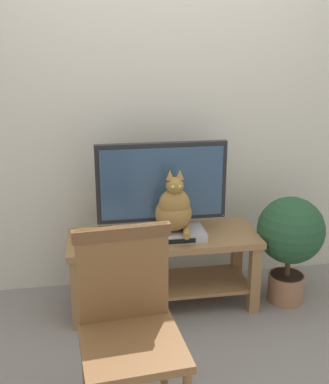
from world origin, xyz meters
TOP-DOWN VIEW (x-y plane):
  - ground_plane at (0.00, 0.00)m, footprint 12.00×12.00m
  - back_wall at (0.00, 0.92)m, footprint 7.00×0.12m
  - tv_stand at (-0.07, 0.47)m, footprint 1.28×0.49m
  - tv at (-0.07, 0.53)m, footprint 0.87×0.20m
  - media_box at (-0.01, 0.41)m, footprint 0.41×0.24m
  - cat at (-0.01, 0.40)m, footprint 0.24×0.29m
  - wooden_chair at (-0.40, -0.54)m, footprint 0.50×0.50m
  - book_stack at (-0.52, 0.52)m, footprint 0.24×0.19m
  - potted_plant at (0.80, 0.38)m, footprint 0.46×0.46m

SIDE VIEW (x-z plane):
  - ground_plane at x=0.00m, z-range 0.00..0.00m
  - tv_stand at x=-0.07m, z-range 0.11..0.63m
  - potted_plant at x=0.80m, z-range 0.10..0.87m
  - media_box at x=-0.01m, z-range 0.52..0.58m
  - book_stack at x=-0.52m, z-range 0.52..0.58m
  - wooden_chair at x=-0.40m, z-range 0.08..1.05m
  - cat at x=-0.01m, z-range 0.53..0.95m
  - tv at x=-0.07m, z-range 0.54..1.17m
  - back_wall at x=0.00m, z-range 0.00..2.80m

